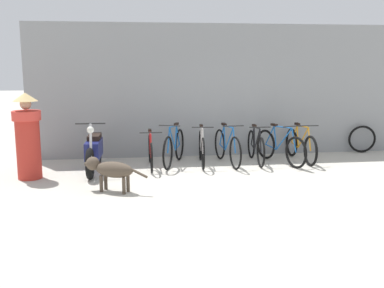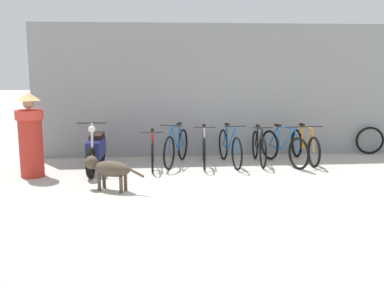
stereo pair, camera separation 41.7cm
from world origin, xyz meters
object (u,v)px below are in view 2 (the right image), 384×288
Objects in this scene: bicycle_6 at (305,147)px; person_in_robes at (30,134)px; bicycle_0 at (153,151)px; bicycle_5 at (283,148)px; spare_tire_left at (370,141)px; motorcycle at (96,150)px; stray_dog at (108,168)px; bicycle_4 at (259,148)px; bicycle_3 at (230,148)px; bicycle_2 at (204,148)px; bicycle_1 at (176,147)px.

person_in_robes is at bearing -83.81° from bicycle_6.
bicycle_5 is (2.86, 0.00, 0.02)m from bicycle_0.
spare_tire_left is at bearing 99.97° from bicycle_0.
person_in_robes reaches higher than bicycle_0.
person_in_robes is (-5.77, -0.82, 0.49)m from bicycle_6.
bicycle_6 is 4.59m from motorcycle.
bicycle_0 reaches higher than spare_tire_left.
spare_tire_left is (6.05, 2.65, -0.06)m from stray_dog.
motorcycle reaches higher than bicycle_4.
bicycle_0 is 0.93× the size of bicycle_3.
person_in_robes is at bearing -102.16° from bicycle_5.
bicycle_3 is 1.01× the size of bicycle_6.
bicycle_6 reaches higher than bicycle_4.
bicycle_0 is 2.36m from bicycle_4.
bicycle_5 is 1.02× the size of person_in_robes.
bicycle_3 is 4.13m from person_in_robes.
person_in_robes is at bearing -72.75° from bicycle_2.
bicycle_1 is 1.73m from motorcycle.
bicycle_2 is 2.29m from bicycle_6.
bicycle_2 is 1.02× the size of bicycle_4.
bicycle_6 is 2.57× the size of spare_tire_left.
bicycle_2 is 0.95× the size of bicycle_3.
bicycle_0 is 1.00× the size of bicycle_4.
bicycle_6 is (3.41, 0.19, 0.01)m from bicycle_0.
bicycle_4 is at bearing 97.70° from motorcycle.
bicycle_4 is at bearing -125.13° from bicycle_5.
bicycle_1 is (0.52, 0.18, 0.04)m from bicycle_0.
bicycle_2 reaches higher than bicycle_0.
bicycle_2 is 0.99× the size of bicycle_5.
person_in_robes reaches higher than stray_dog.
bicycle_1 is 1.83m from bicycle_4.
spare_tire_left is (1.87, 0.72, -0.02)m from bicycle_6.
bicycle_6 is at bearing 96.92° from motorcycle.
bicycle_1 is at bearing -91.81° from bicycle_6.
bicycle_6 is (2.29, 0.09, -0.01)m from bicycle_2.
stray_dog is at bearing -67.06° from bicycle_6.
bicycle_2 is at bearing -168.86° from person_in_robes.
bicycle_3 is (0.56, -0.02, 0.01)m from bicycle_2.
bicycle_4 is at bearing 88.88° from bicycle_3.
bicycle_2 is (1.12, 0.10, 0.03)m from bicycle_0.
stray_dog is (-3.12, -1.89, 0.04)m from bicycle_4.
bicycle_5 is (0.51, -0.15, 0.01)m from bicycle_4.
bicycle_4 is 2.41× the size of spare_tire_left.
bicycle_3 is at bearing -116.97° from stray_dog.
person_in_robes reaches higher than spare_tire_left.
bicycle_5 is 0.97× the size of bicycle_6.
bicycle_1 is 0.99× the size of bicycle_2.
bicycle_4 reaches higher than bicycle_0.
bicycle_1 is 0.83× the size of motorcycle.
bicycle_2 is 1.75m from bicycle_5.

